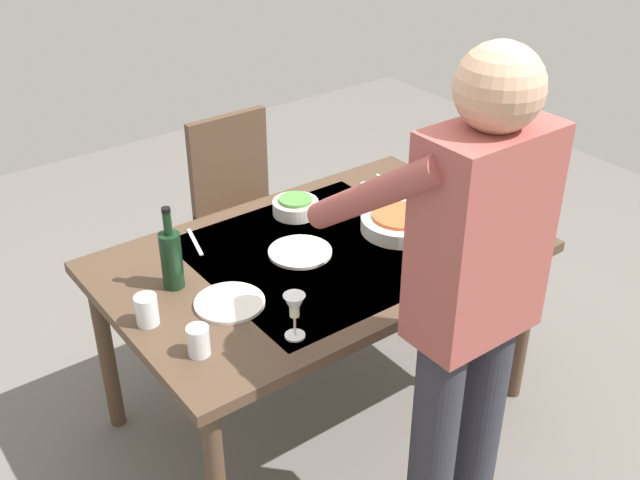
# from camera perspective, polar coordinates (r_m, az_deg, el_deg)

# --- Properties ---
(ground_plane) EXTENTS (6.00, 6.00, 0.00)m
(ground_plane) POSITION_cam_1_polar(r_m,az_deg,el_deg) (3.20, -0.00, -12.30)
(ground_plane) COLOR #66605B
(dining_table) EXTENTS (1.53, 0.97, 0.74)m
(dining_table) POSITION_cam_1_polar(r_m,az_deg,el_deg) (2.79, -0.00, -2.15)
(dining_table) COLOR #4C3828
(dining_table) RESTS_ON ground_plane
(chair_near) EXTENTS (0.40, 0.40, 0.91)m
(chair_near) POSITION_cam_1_polar(r_m,az_deg,el_deg) (3.58, -5.85, 2.93)
(chair_near) COLOR #352114
(chair_near) RESTS_ON ground_plane
(person_server) EXTENTS (0.42, 0.61, 1.69)m
(person_server) POSITION_cam_1_polar(r_m,az_deg,el_deg) (2.15, 10.95, -4.49)
(person_server) COLOR #2D2D38
(person_server) RESTS_ON ground_plane
(wine_bottle) EXTENTS (0.07, 0.07, 0.30)m
(wine_bottle) POSITION_cam_1_polar(r_m,az_deg,el_deg) (2.56, -11.01, -1.31)
(wine_bottle) COLOR black
(wine_bottle) RESTS_ON dining_table
(wine_glass_left) EXTENTS (0.07, 0.07, 0.15)m
(wine_glass_left) POSITION_cam_1_polar(r_m,az_deg,el_deg) (2.29, -1.92, -5.10)
(wine_glass_left) COLOR white
(wine_glass_left) RESTS_ON dining_table
(wine_glass_right) EXTENTS (0.07, 0.07, 0.15)m
(wine_glass_right) POSITION_cam_1_polar(r_m,az_deg,el_deg) (2.73, 11.87, 0.59)
(wine_glass_right) COLOR white
(wine_glass_right) RESTS_ON dining_table
(water_cup_near_left) EXTENTS (0.07, 0.07, 0.10)m
(water_cup_near_left) POSITION_cam_1_polar(r_m,az_deg,el_deg) (2.43, -12.78, -5.11)
(water_cup_near_left) COLOR silver
(water_cup_near_left) RESTS_ON dining_table
(water_cup_near_right) EXTENTS (0.07, 0.07, 0.09)m
(water_cup_near_right) POSITION_cam_1_polar(r_m,az_deg,el_deg) (2.28, -9.04, -7.42)
(water_cup_near_right) COLOR silver
(water_cup_near_right) RESTS_ON dining_table
(water_cup_far_left) EXTENTS (0.07, 0.07, 0.09)m
(water_cup_far_left) POSITION_cam_1_polar(r_m,az_deg,el_deg) (3.05, 3.60, 3.32)
(water_cup_far_left) COLOR silver
(water_cup_far_left) RESTS_ON dining_table
(serving_bowl_pasta) EXTENTS (0.30, 0.30, 0.07)m
(serving_bowl_pasta) POSITION_cam_1_polar(r_m,az_deg,el_deg) (2.89, 6.01, 1.32)
(serving_bowl_pasta) COLOR silver
(serving_bowl_pasta) RESTS_ON dining_table
(side_bowl_salad) EXTENTS (0.18, 0.18, 0.07)m
(side_bowl_salad) POSITION_cam_1_polar(r_m,az_deg,el_deg) (2.99, -1.84, 2.54)
(side_bowl_salad) COLOR silver
(side_bowl_salad) RESTS_ON dining_table
(dinner_plate_near) EXTENTS (0.23, 0.23, 0.01)m
(dinner_plate_near) POSITION_cam_1_polar(r_m,az_deg,el_deg) (2.50, -6.75, -4.65)
(dinner_plate_near) COLOR silver
(dinner_plate_near) RESTS_ON dining_table
(dinner_plate_far) EXTENTS (0.23, 0.23, 0.01)m
(dinner_plate_far) POSITION_cam_1_polar(r_m,az_deg,el_deg) (2.75, -1.49, -0.89)
(dinner_plate_far) COLOR silver
(dinner_plate_far) RESTS_ON dining_table
(table_knife) EXTENTS (0.06, 0.20, 0.00)m
(table_knife) POSITION_cam_1_polar(r_m,az_deg,el_deg) (2.85, -9.30, -0.14)
(table_knife) COLOR silver
(table_knife) RESTS_ON dining_table
(table_fork) EXTENTS (0.03, 0.18, 0.00)m
(table_fork) POSITION_cam_1_polar(r_m,az_deg,el_deg) (3.26, 5.13, 4.29)
(table_fork) COLOR silver
(table_fork) RESTS_ON dining_table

